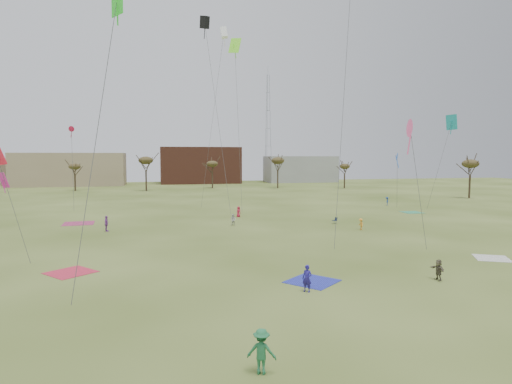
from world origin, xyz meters
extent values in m
plane|color=#3A4B17|center=(0.00, 0.00, 0.00)|extent=(260.00, 260.00, 0.00)
imported|color=#236A3F|center=(-5.32, -12.48, 0.95)|extent=(1.40, 1.14, 1.89)
imported|color=navy|center=(0.19, -2.44, 0.90)|extent=(0.77, 0.76, 1.80)
imported|color=brown|center=(10.40, -1.91, 0.76)|extent=(0.52, 1.43, 1.52)
imported|color=orange|center=(14.83, 19.51, 0.70)|extent=(0.53, 0.91, 1.41)
imported|color=purple|center=(-15.33, 25.16, 0.95)|extent=(0.57, 1.15, 1.89)
imported|color=silver|center=(0.25, 26.38, 0.73)|extent=(0.89, 0.84, 1.45)
imported|color=#BE203F|center=(2.37, 34.17, 0.78)|extent=(0.91, 0.85, 1.56)
imported|color=navy|center=(31.73, 43.35, 0.77)|extent=(0.96, 1.15, 1.55)
cube|color=#C92841|center=(-16.01, 6.18, 0.00)|extent=(4.35, 4.35, 0.03)
cube|color=#262FA5|center=(1.35, -0.24, 0.00)|extent=(4.46, 4.46, 0.03)
cube|color=silver|center=(19.26, 3.05, 0.00)|extent=(3.76, 3.76, 0.03)
cube|color=#9F315A|center=(-19.66, 32.57, 0.00)|extent=(4.15, 4.15, 0.03)
cube|color=#359263|center=(30.43, 33.20, 0.00)|extent=(3.07, 3.07, 0.03)
cube|color=#131F36|center=(13.65, 24.80, 0.42)|extent=(0.60, 0.60, 0.04)
cube|color=#131F36|center=(13.87, 24.85, 0.65)|extent=(0.24, 0.52, 0.44)
cylinder|color=#4C4C51|center=(-19.76, 5.93, 5.13)|extent=(1.97, 0.41, 8.46)
cube|color=green|center=(-11.48, -1.76, 17.49)|extent=(0.08, 0.08, 1.68)
cylinder|color=#4C4C51|center=(-12.77, -3.17, 9.52)|extent=(2.63, 2.88, 17.25)
cone|color=#FF5098|center=(11.72, 4.37, 11.35)|extent=(1.55, 0.11, 1.55)
cube|color=#FF5098|center=(11.72, 4.37, 10.37)|extent=(0.08, 0.08, 2.53)
cylinder|color=#4C4C51|center=(12.54, 4.15, 6.13)|extent=(1.68, 0.49, 10.46)
cylinder|color=#4C4C51|center=(7.10, 7.79, 13.69)|extent=(3.12, 4.06, 25.58)
cube|color=black|center=(-2.89, 29.61, 26.43)|extent=(0.91, 0.91, 1.56)
cube|color=black|center=(-2.89, 29.61, 25.52)|extent=(0.08, 0.08, 2.34)
cylinder|color=#4C4C51|center=(-1.56, 27.25, 13.66)|extent=(2.70, 4.77, 25.54)
cone|color=blue|center=(26.78, 31.80, 8.91)|extent=(1.20, 0.09, 1.20)
cube|color=blue|center=(26.78, 31.80, 8.14)|extent=(0.08, 0.08, 1.97)
cylinder|color=#4C4C51|center=(27.29, 32.54, 4.90)|extent=(1.07, 1.52, 8.02)
cube|color=#C42288|center=(-27.89, 30.47, 6.00)|extent=(1.01, 1.01, 1.98)
cube|color=#C42288|center=(-27.89, 30.47, 5.31)|extent=(0.08, 0.08, 1.78)
cube|color=#79F228|center=(1.90, 34.11, 24.81)|extent=(1.16, 1.16, 2.27)
cube|color=#79F228|center=(1.90, 34.11, 24.02)|extent=(0.08, 0.08, 2.05)
cylinder|color=#4C4C51|center=(2.23, 33.22, 12.86)|extent=(0.70, 1.83, 23.91)
cone|color=#B11234|center=(-21.73, 41.48, 13.06)|extent=(0.88, 0.06, 0.88)
cube|color=#B11234|center=(-21.73, 41.48, 12.50)|extent=(0.08, 0.08, 1.44)
cylinder|color=#4C4C51|center=(-21.60, 40.76, 6.98)|extent=(0.30, 1.48, 12.16)
cube|color=teal|center=(33.61, 28.49, 14.02)|extent=(1.14, 1.14, 2.25)
cube|color=teal|center=(33.61, 28.49, 13.23)|extent=(0.08, 0.08, 2.02)
cylinder|color=#4C4C51|center=(32.44, 29.45, 7.46)|extent=(2.38, 1.97, 13.13)
cube|color=white|center=(1.17, 39.51, 28.00)|extent=(0.92, 0.92, 1.58)
cube|color=white|center=(1.17, 39.51, 27.08)|extent=(0.08, 0.08, 2.37)
cylinder|color=#4C4C51|center=(-0.70, 39.76, 14.45)|extent=(3.78, 0.54, 27.10)
cylinder|color=#3A2B1E|center=(-30.00, 92.00, 2.16)|extent=(0.40, 0.40, 4.32)
ellipsoid|color=#473D1E|center=(-30.00, 92.00, 6.34)|extent=(3.02, 3.02, 1.58)
cylinder|color=#3A2B1E|center=(-12.00, 88.00, 2.70)|extent=(0.40, 0.40, 5.40)
ellipsoid|color=#473D1E|center=(-12.00, 88.00, 7.92)|extent=(3.78, 3.78, 1.98)
cylinder|color=#3A2B1E|center=(6.00, 94.00, 2.34)|extent=(0.40, 0.40, 4.68)
ellipsoid|color=#473D1E|center=(6.00, 94.00, 6.86)|extent=(3.28, 3.28, 1.72)
cylinder|color=#3A2B1E|center=(24.00, 90.00, 2.64)|extent=(0.40, 0.40, 5.28)
ellipsoid|color=#473D1E|center=(24.00, 90.00, 7.74)|extent=(3.70, 3.70, 1.94)
cylinder|color=#3A2B1E|center=(42.00, 85.00, 2.10)|extent=(0.40, 0.40, 4.20)
ellipsoid|color=#473D1E|center=(42.00, 85.00, 6.16)|extent=(2.94, 2.94, 1.54)
cylinder|color=#3A2B1E|center=(56.00, 52.00, 2.52)|extent=(0.40, 0.40, 5.04)
ellipsoid|color=#473D1E|center=(56.00, 52.00, 7.39)|extent=(3.53, 3.53, 1.85)
cube|color=#937F60|center=(-35.00, 115.00, 5.00)|extent=(32.00, 14.00, 10.00)
cube|color=brown|center=(5.00, 120.00, 6.00)|extent=(26.00, 16.00, 12.00)
cube|color=gray|center=(40.00, 118.00, 4.50)|extent=(24.00, 12.00, 9.00)
cylinder|color=#9EA3A8|center=(30.90, 125.00, 19.00)|extent=(0.16, 0.16, 38.00)
cylinder|color=#9EA3A8|center=(29.55, 125.78, 19.00)|extent=(0.16, 0.16, 38.00)
cylinder|color=#9EA3A8|center=(29.55, 124.22, 19.00)|extent=(0.16, 0.16, 38.00)
cylinder|color=#9EA3A8|center=(30.00, 125.00, 39.50)|extent=(0.10, 0.10, 3.00)
camera|label=1|loc=(-9.42, -29.51, 8.95)|focal=30.91mm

